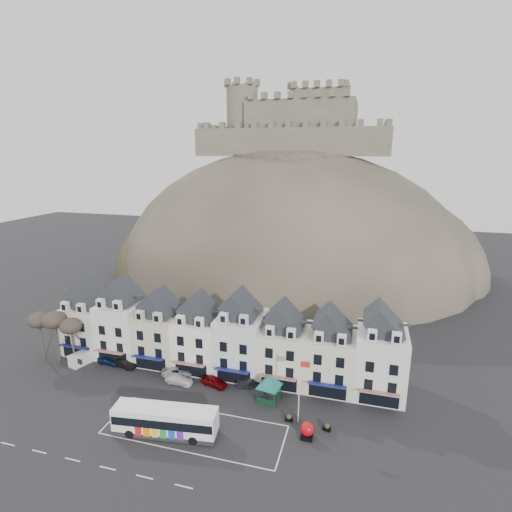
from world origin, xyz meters
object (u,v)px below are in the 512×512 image
at_px(car_white, 179,380).
at_px(bus_shelter, 269,381).
at_px(white_van, 83,357).
at_px(car_maroon, 214,381).
at_px(flagpole, 300,387).
at_px(car_silver, 178,371).
at_px(car_navy, 109,360).
at_px(red_buoy, 307,430).
at_px(car_charcoal, 251,383).
at_px(bus, 165,420).
at_px(car_black, 124,363).

bearing_deg(car_white, bus_shelter, -88.05).
xyz_separation_m(white_van, car_maroon, (22.76, -0.34, -0.26)).
relative_size(flagpole, car_silver, 1.86).
bearing_deg(car_navy, car_maroon, -89.83).
bearing_deg(red_buoy, car_charcoal, 138.12).
height_order(bus, car_white, bus).
relative_size(white_van, car_silver, 0.96).
bearing_deg(car_black, car_maroon, -81.53).
bearing_deg(bus, car_charcoal, 52.69).
height_order(white_van, car_charcoal, white_van).
xyz_separation_m(bus, car_black, (-13.77, 12.13, -1.29)).
bearing_deg(red_buoy, white_van, 168.55).
distance_m(car_white, car_charcoal, 10.69).
bearing_deg(car_white, bus, -157.93).
height_order(bus_shelter, car_black, bus_shelter).
bearing_deg(flagpole, bus, -156.99).
xyz_separation_m(car_silver, car_white, (1.23, -2.01, -0.05)).
bearing_deg(flagpole, white_van, 172.01).
bearing_deg(car_maroon, white_van, 104.73).
bearing_deg(white_van, red_buoy, 5.85).
bearing_deg(bus_shelter, flagpole, -26.26).
bearing_deg(car_white, car_black, 84.17).
relative_size(car_black, car_charcoal, 0.98).
height_order(red_buoy, car_maroon, red_buoy).
bearing_deg(car_white, flagpole, -97.90).
distance_m(flagpole, white_van, 36.64).
xyz_separation_m(white_van, car_silver, (16.33, 0.84, -0.29)).
relative_size(red_buoy, car_black, 0.51).
distance_m(white_van, car_white, 17.60).
bearing_deg(white_van, car_navy, 28.70).
bearing_deg(red_buoy, car_black, 164.82).
distance_m(car_navy, car_silver, 12.14).
xyz_separation_m(white_van, car_white, (17.56, -1.16, -0.34)).
relative_size(bus, bus_shelter, 2.17).
bearing_deg(bus_shelter, red_buoy, -34.53).
relative_size(red_buoy, car_maroon, 0.51).
xyz_separation_m(bus_shelter, red_buoy, (6.10, -5.93, -1.90)).
bearing_deg(car_navy, red_buoy, -100.39).
xyz_separation_m(flagpole, car_navy, (-31.87, 5.91, -4.41)).
relative_size(red_buoy, flagpole, 0.23).
bearing_deg(car_charcoal, car_black, 77.08).
distance_m(car_navy, car_maroon, 18.61).
xyz_separation_m(car_navy, car_white, (13.37, -2.01, -0.03)).
bearing_deg(car_charcoal, flagpole, -139.92).
bearing_deg(car_maroon, car_silver, 95.13).
bearing_deg(white_van, flagpole, 9.31).
bearing_deg(car_charcoal, red_buoy, -145.37).
bearing_deg(car_maroon, bus, -173.73).
distance_m(bus_shelter, red_buoy, 8.72).
height_order(red_buoy, car_silver, red_buoy).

